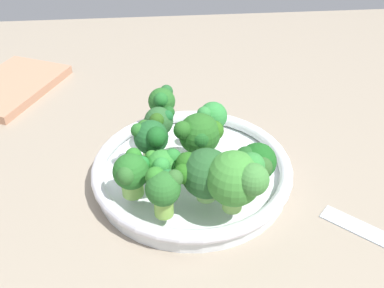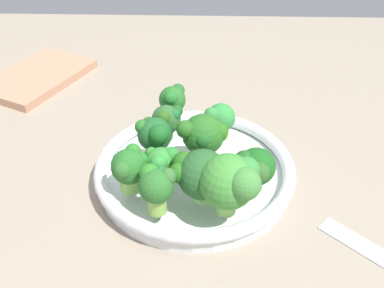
{
  "view_description": "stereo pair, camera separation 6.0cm",
  "coord_description": "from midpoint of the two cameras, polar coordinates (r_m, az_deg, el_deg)",
  "views": [
    {
      "loc": [
        50.63,
        -5.6,
        41.77
      ],
      "look_at": [
        2.33,
        -1.11,
        6.4
      ],
      "focal_mm": 41.22,
      "sensor_mm": 36.0,
      "label": 1
    },
    {
      "loc": [
        50.82,
        0.39,
        41.77
      ],
      "look_at": [
        2.33,
        -1.11,
        6.4
      ],
      "focal_mm": 41.22,
      "sensor_mm": 36.0,
      "label": 2
    }
  ],
  "objects": [
    {
      "name": "ground_plane",
      "position": [
        0.67,
        3.6,
        -4.25
      ],
      "size": [
        130.0,
        130.0,
        2.5
      ],
      "primitive_type": "cube",
      "color": "gray"
    },
    {
      "name": "broccoli_floret_10",
      "position": [
        0.68,
        -0.31,
        5.45
      ],
      "size": [
        4.92,
        4.15,
        6.2
      ],
      "color": "#93C164",
      "rests_on": "bowl"
    },
    {
      "name": "broccoli_floret_0",
      "position": [
        0.65,
        5.93,
        3.21
      ],
      "size": [
        4.51,
        4.65,
        5.68
      ],
      "color": "#99CF66",
      "rests_on": "bowl"
    },
    {
      "name": "broccoli_floret_4",
      "position": [
        0.52,
        -1.75,
        -5.49
      ],
      "size": [
        4.3,
        4.56,
        6.31
      ],
      "color": "#87BC4C",
      "rests_on": "bowl"
    },
    {
      "name": "broccoli_floret_6",
      "position": [
        0.64,
        -0.95,
        3.11
      ],
      "size": [
        4.5,
        4.57,
        5.44
      ],
      "color": "#95C863",
      "rests_on": "bowl"
    },
    {
      "name": "broccoli_floret_9",
      "position": [
        0.56,
        -1.3,
        -2.57
      ],
      "size": [
        4.7,
        4.64,
        5.51
      ],
      "color": "#98C965",
      "rests_on": "bowl"
    },
    {
      "name": "broccoli_floret_7",
      "position": [
        0.51,
        8.03,
        -4.99
      ],
      "size": [
        7.02,
        7.09,
        8.1
      ],
      "color": "#9DD866",
      "rests_on": "bowl"
    },
    {
      "name": "broccoli_floret_3",
      "position": [
        0.56,
        10.83,
        -3.09
      ],
      "size": [
        5.54,
        5.41,
        6.09
      ],
      "color": "#94C55D",
      "rests_on": "bowl"
    },
    {
      "name": "broccoli_floret_5",
      "position": [
        0.53,
        3.48,
        -4.01
      ],
      "size": [
        6.29,
        6.77,
        7.06
      ],
      "color": "#89BC64",
      "rests_on": "bowl"
    },
    {
      "name": "broccoli_floret_8",
      "position": [
        0.55,
        -5.44,
        -3.13
      ],
      "size": [
        5.2,
        4.66,
        5.93
      ],
      "color": "#8ECA5A",
      "rests_on": "bowl"
    },
    {
      "name": "broccoli_floret_1",
      "position": [
        0.6,
        -2.41,
        1.05
      ],
      "size": [
        5.34,
        5.03,
        6.58
      ],
      "color": "#9DD065",
      "rests_on": "bowl"
    },
    {
      "name": "cutting_board",
      "position": [
        0.93,
        -17.91,
        8.22
      ],
      "size": [
        24.91,
        21.58,
        1.6
      ],
      "primitive_type": "cube",
      "rotation": [
        0.0,
        0.0,
        -0.44
      ],
      "color": "tan",
      "rests_on": "ground_plane"
    },
    {
      "name": "broccoli_floret_2",
      "position": [
        0.6,
        3.7,
        1.08
      ],
      "size": [
        5.95,
        7.03,
        6.84
      ],
      "color": "#93CC5F",
      "rests_on": "bowl"
    },
    {
      "name": "bowl",
      "position": [
        0.63,
        2.74,
        -3.54
      ],
      "size": [
        28.34,
        28.34,
        3.4
      ],
      "color": "white",
      "rests_on": "ground_plane"
    }
  ]
}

